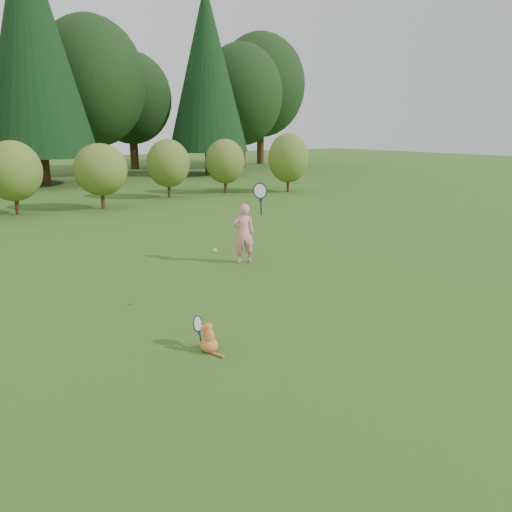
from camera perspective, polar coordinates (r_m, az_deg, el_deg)
ground at (r=8.60m, az=2.00°, el=-5.80°), size 100.00×100.00×0.00m
shrub_row at (r=20.08m, az=-21.29°, el=8.97°), size 28.00×3.00×2.80m
child at (r=11.22m, az=-1.36°, el=2.77°), size 0.82×0.60×2.01m
cat at (r=6.92m, az=-5.46°, el=-9.09°), size 0.35×0.58×0.57m
tennis_ball at (r=8.15m, az=-4.72°, el=0.62°), size 0.07×0.07×0.07m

